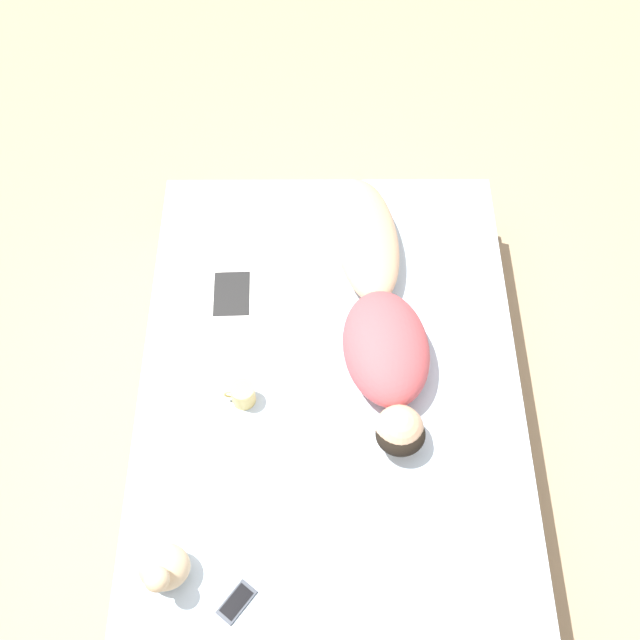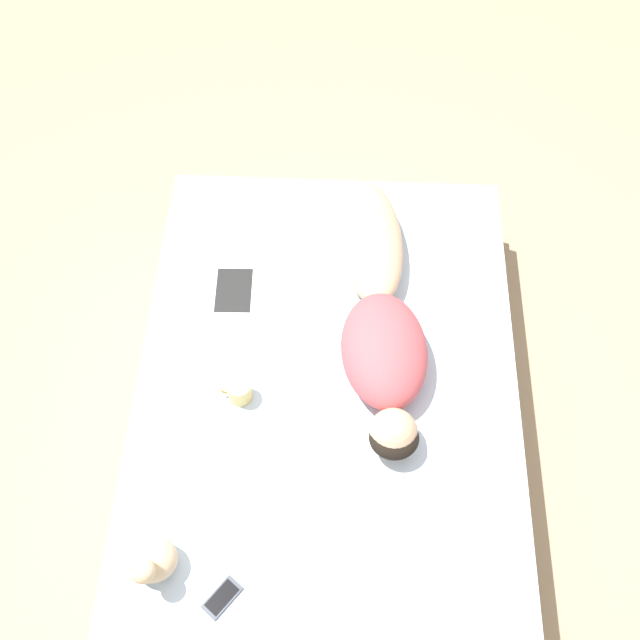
{
  "view_description": "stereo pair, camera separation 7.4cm",
  "coord_description": "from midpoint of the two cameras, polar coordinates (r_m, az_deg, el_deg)",
  "views": [
    {
      "loc": [
        0.04,
        1.33,
        3.15
      ],
      "look_at": [
        0.04,
        -0.28,
        0.49
      ],
      "focal_mm": 42.0,
      "sensor_mm": 36.0,
      "label": 1
    },
    {
      "loc": [
        -0.03,
        1.32,
        3.15
      ],
      "look_at": [
        0.04,
        -0.28,
        0.49
      ],
      "focal_mm": 42.0,
      "sensor_mm": 36.0,
      "label": 2
    }
  ],
  "objects": [
    {
      "name": "plush_toy",
      "position": [
        2.75,
        -12.64,
        -17.99
      ],
      "size": [
        0.18,
        0.19,
        0.22
      ],
      "color": "#D1B289",
      "rests_on": "bed"
    },
    {
      "name": "person",
      "position": [
        3.08,
        3.85,
        0.65
      ],
      "size": [
        0.43,
        1.37,
        0.21
      ],
      "rotation": [
        0.0,
        0.0,
        0.1
      ],
      "color": "tan",
      "rests_on": "bed"
    },
    {
      "name": "coffee_mug",
      "position": [
        2.96,
        -6.63,
        -5.64
      ],
      "size": [
        0.12,
        0.09,
        0.1
      ],
      "color": "tan",
      "rests_on": "bed"
    },
    {
      "name": "bed",
      "position": [
        3.22,
        0.06,
        -6.74
      ],
      "size": [
        1.59,
        2.23,
        0.44
      ],
      "color": "beige",
      "rests_on": "ground_plane"
    },
    {
      "name": "ground_plane",
      "position": [
        3.42,
        0.06,
        -8.23
      ],
      "size": [
        12.0,
        12.0,
        0.0
      ],
      "primitive_type": "plane",
      "color": "#9E8466"
    },
    {
      "name": "open_magazine",
      "position": [
        3.24,
        -5.39,
        2.02
      ],
      "size": [
        0.49,
        0.34,
        0.01
      ],
      "rotation": [
        0.0,
        0.0,
        0.03
      ],
      "color": "white",
      "rests_on": "bed"
    },
    {
      "name": "cell_phone",
      "position": [
        2.77,
        -7.19,
        -20.56
      ],
      "size": [
        0.14,
        0.16,
        0.01
      ],
      "rotation": [
        0.0,
        0.0,
        -0.67
      ],
      "color": "#333842",
      "rests_on": "bed"
    }
  ]
}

